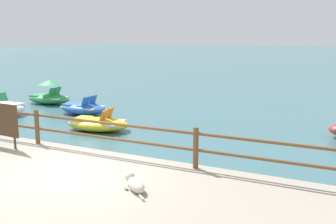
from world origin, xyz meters
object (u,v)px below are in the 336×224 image
object	(u,v)px
sign_board	(3,120)
pedal_boat_5	(4,108)
pedal_boat_0	(97,124)
pedal_boat_1	(49,96)
dog_resting	(135,184)
pedal_boat_4	(83,108)

from	to	relation	value
sign_board	pedal_boat_5	world-z (taller)	sign_board
sign_board	pedal_boat_0	xyz separation A→B (m)	(0.08, 4.02, -0.88)
pedal_boat_0	pedal_boat_1	bearing A→B (deg)	147.37
dog_resting	pedal_boat_1	distance (m)	13.52
pedal_boat_5	pedal_boat_1	bearing A→B (deg)	95.57
pedal_boat_0	pedal_boat_4	bearing A→B (deg)	137.42
dog_resting	pedal_boat_1	bearing A→B (deg)	139.90
sign_board	pedal_boat_5	distance (m)	7.08
dog_resting	pedal_boat_1	size ratio (longest dim) A/B	0.35
pedal_boat_0	pedal_boat_4	world-z (taller)	pedal_boat_4
pedal_boat_0	dog_resting	bearing A→B (deg)	-47.42
pedal_boat_4	pedal_boat_5	bearing A→B (deg)	-151.32
dog_resting	pedal_boat_4	world-z (taller)	pedal_boat_4
sign_board	dog_resting	bearing A→B (deg)	-12.43
pedal_boat_4	pedal_boat_5	world-z (taller)	pedal_boat_5
pedal_boat_0	pedal_boat_4	size ratio (longest dim) A/B	1.15
pedal_boat_1	sign_board	bearing A→B (deg)	-53.83
pedal_boat_1	pedal_boat_5	distance (m)	3.06
sign_board	pedal_boat_1	bearing A→B (deg)	126.17
sign_board	pedal_boat_4	distance (m)	6.72
dog_resting	pedal_boat_5	distance (m)	11.53
pedal_boat_0	pedal_boat_1	world-z (taller)	pedal_boat_1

